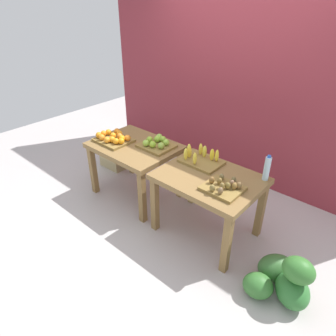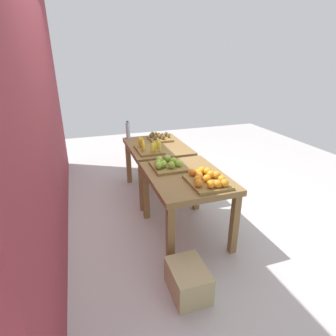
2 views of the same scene
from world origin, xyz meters
name	(u,v)px [view 1 (image 1 of 2)]	position (x,y,z in m)	size (l,w,h in m)	color
ground_plane	(168,210)	(0.00, 0.00, 0.00)	(8.00, 8.00, 0.00)	#B7B0AE
back_wall	(238,69)	(0.00, 1.35, 1.50)	(4.40, 0.12, 3.00)	maroon
display_table_left	(135,152)	(-0.56, 0.00, 0.63)	(1.04, 0.80, 0.73)	olive
display_table_right	(209,185)	(0.56, 0.00, 0.63)	(1.04, 0.80, 0.73)	olive
orange_bin	(114,138)	(-0.82, -0.11, 0.78)	(0.45, 0.36, 0.11)	olive
apple_bin	(157,144)	(-0.31, 0.14, 0.78)	(0.40, 0.34, 0.11)	olive
banana_crate	(201,159)	(0.31, 0.18, 0.78)	(0.44, 0.32, 0.17)	olive
kiwi_bin	(224,187)	(0.79, -0.11, 0.77)	(0.36, 0.32, 0.10)	olive
water_bottle	(267,168)	(1.01, 0.32, 0.86)	(0.06, 0.06, 0.27)	silver
watermelon_pile	(282,279)	(1.54, -0.23, 0.18)	(0.65, 0.65, 0.50)	#2E7130
cardboard_produce_box	(115,158)	(-1.37, 0.30, 0.13)	(0.40, 0.30, 0.26)	tan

